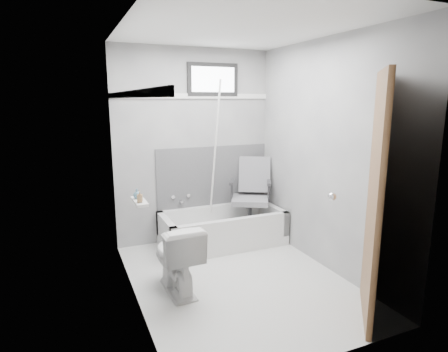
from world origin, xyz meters
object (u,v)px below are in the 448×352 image
soap_bottle_a (140,196)px  soap_bottle_b (137,193)px  toilet (176,257)px  door (431,206)px  bathtub (223,228)px  office_chair (250,195)px

soap_bottle_a → soap_bottle_b: soap_bottle_a is taller
toilet → door: 2.17m
bathtub → office_chair: 0.55m
soap_bottle_b → door: bearing=-36.2°
door → soap_bottle_a: size_ratio=21.16×
soap_bottle_a → toilet: bearing=8.1°
office_chair → toilet: 1.59m
door → soap_bottle_a: 2.30m
toilet → soap_bottle_b: size_ratio=7.89×
office_chair → toilet: (-1.25, -0.95, -0.25)m
bathtub → door: (0.75, -2.21, 0.79)m
door → toilet: bearing=140.6°
office_chair → soap_bottle_b: 1.83m
bathtub → toilet: 1.24m
office_chair → toilet: office_chair is taller
bathtub → door: door is taller
bathtub → toilet: toilet is taller
door → soap_bottle_b: size_ratio=23.20×
door → bathtub: bearing=108.7°
bathtub → door: bearing=-71.3°
toilet → soap_bottle_b: soap_bottle_b is taller
bathtub → door: size_ratio=0.75×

